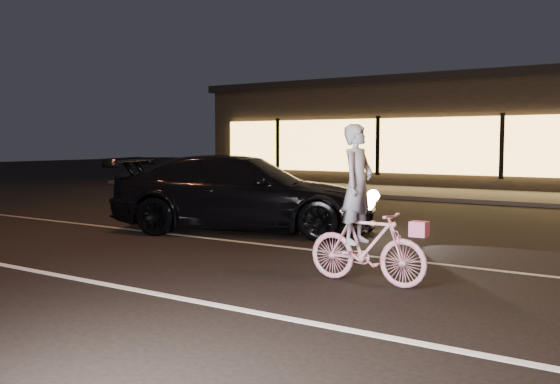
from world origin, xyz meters
The scene contains 7 objects.
ground centered at (0.00, 0.00, 0.00)m, with size 90.00×90.00×0.00m, color black.
lane_stripe_near centered at (0.00, -1.50, 0.00)m, with size 60.00×0.12×0.01m, color silver.
lane_stripe_far centered at (0.00, 2.00, 0.00)m, with size 60.00×0.10×0.01m, color gray.
sidewalk centered at (0.00, 13.00, 0.06)m, with size 30.00×4.00×0.12m, color #383533.
storefront centered at (0.00, 18.97, 2.15)m, with size 25.40×8.42×4.20m.
cyclist centered at (2.08, 0.32, 0.70)m, with size 1.55×0.54×1.96m.
sedan centered at (-1.86, 3.09, 0.74)m, with size 5.51×3.82×1.48m.
Camera 1 is at (5.44, -6.54, 1.74)m, focal length 40.00 mm.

